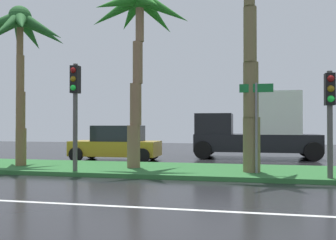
% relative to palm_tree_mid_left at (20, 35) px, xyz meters
% --- Properties ---
extents(ground_plane, '(90.00, 42.00, 0.10)m').
position_rel_palm_tree_mid_left_xyz_m(ground_plane, '(7.30, 1.22, -5.42)').
color(ground_plane, black).
extents(near_lane_divider_stripe, '(81.00, 0.14, 0.01)m').
position_rel_palm_tree_mid_left_xyz_m(near_lane_divider_stripe, '(7.30, -5.78, -5.37)').
color(near_lane_divider_stripe, white).
rests_on(near_lane_divider_stripe, ground_plane).
extents(median_strip, '(85.50, 4.00, 0.15)m').
position_rel_palm_tree_mid_left_xyz_m(median_strip, '(7.30, 0.22, -5.30)').
color(median_strip, '#2D6B33').
rests_on(median_strip, ground_plane).
extents(palm_tree_mid_left, '(3.87, 3.81, 6.39)m').
position_rel_palm_tree_mid_left_xyz_m(palm_tree_mid_left, '(0.00, 0.00, 0.00)').
color(palm_tree_mid_left, brown).
rests_on(palm_tree_mid_left, median_strip).
extents(palm_tree_centre_left, '(3.97, 3.71, 6.87)m').
position_rel_palm_tree_mid_left_xyz_m(palm_tree_centre_left, '(4.94, 0.12, 0.18)').
color(palm_tree_centre_left, '#7D6145').
rests_on(palm_tree_centre_left, median_strip).
extents(traffic_signal_median_left, '(0.28, 0.43, 3.74)m').
position_rel_palm_tree_mid_left_xyz_m(traffic_signal_median_left, '(3.08, -1.34, -2.65)').
color(traffic_signal_median_left, '#4C4C47').
rests_on(traffic_signal_median_left, median_strip).
extents(traffic_signal_median_right, '(0.28, 0.43, 3.22)m').
position_rel_palm_tree_mid_left_xyz_m(traffic_signal_median_right, '(11.39, -1.41, -3.01)').
color(traffic_signal_median_right, '#4C4C47').
rests_on(traffic_signal_median_right, median_strip).
extents(street_name_sign, '(1.10, 0.08, 3.00)m').
position_rel_palm_tree_mid_left_xyz_m(street_name_sign, '(9.25, -0.64, -3.29)').
color(street_name_sign, slate).
rests_on(street_name_sign, median_strip).
extents(car_in_traffic_leading, '(4.30, 2.02, 1.72)m').
position_rel_palm_tree_mid_left_xyz_m(car_in_traffic_leading, '(2.62, 4.02, -4.55)').
color(car_in_traffic_leading, '#B28C1E').
rests_on(car_in_traffic_leading, ground_plane).
extents(box_truck_lead, '(6.40, 2.64, 3.46)m').
position_rel_palm_tree_mid_left_xyz_m(box_truck_lead, '(9.43, 7.01, -3.82)').
color(box_truck_lead, black).
rests_on(box_truck_lead, ground_plane).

